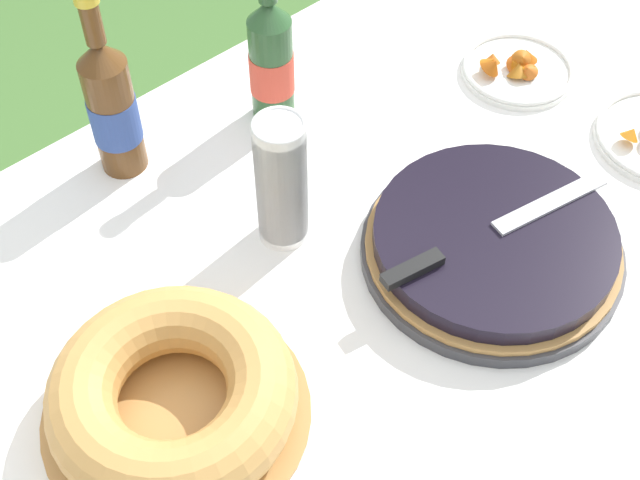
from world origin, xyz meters
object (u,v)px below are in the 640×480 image
Objects in this scene: berry_tart at (493,244)px; cup_stack at (281,182)px; bundt_cake at (173,396)px; cider_bottle_green at (271,60)px; cider_bottle_amber at (112,106)px; serving_knife at (480,237)px; snack_plate_near at (517,68)px.

cup_stack reaches higher than berry_tart.
cider_bottle_green is at bearing 37.74° from bundt_cake.
cider_bottle_amber reaches higher than cider_bottle_green.
cider_bottle_amber is at bearing 128.00° from serving_knife.
serving_knife is at bearing -147.58° from snack_plate_near.
cup_stack reaches higher than snack_plate_near.
serving_knife reaches higher than berry_tart.
serving_knife is 1.24× the size of cider_bottle_green.
snack_plate_near is at bearing 43.25° from serving_knife.
berry_tart is at bearing -50.35° from cup_stack.
cider_bottle_green is at bearing 95.06° from berry_tart.
bundt_cake is 0.82m from snack_plate_near.
cider_bottle_green reaches higher than bundt_cake.
serving_knife is 0.43m from snack_plate_near.
cider_bottle_amber is 1.64× the size of snack_plate_near.
cider_bottle_amber is (-0.24, 0.07, 0.01)m from cider_bottle_green.
bundt_cake is 1.12× the size of cider_bottle_green.
cup_stack is at bearing 25.30° from bundt_cake.
cup_stack is 1.12× the size of snack_plate_near.
cider_bottle_green reaches higher than snack_plate_near.
cider_bottle_amber is (0.20, 0.41, 0.07)m from bundt_cake.
snack_plate_near is (0.61, -0.27, -0.10)m from cider_bottle_amber.
cup_stack is 0.29m from cider_bottle_amber.
berry_tart is at bearing -10.96° from bundt_cake.
bundt_cake is 1.55× the size of cup_stack.
cider_bottle_amber is at bearing 108.89° from cup_stack.
bundt_cake is (-0.48, 0.09, 0.02)m from berry_tart.
snack_plate_near is at bearing -28.24° from cider_bottle_green.
snack_plate_near is at bearing 35.25° from berry_tart.
serving_knife reaches higher than snack_plate_near.
cup_stack is at bearing 136.60° from serving_knife.
serving_knife is (-0.03, 0.01, 0.04)m from berry_tart.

